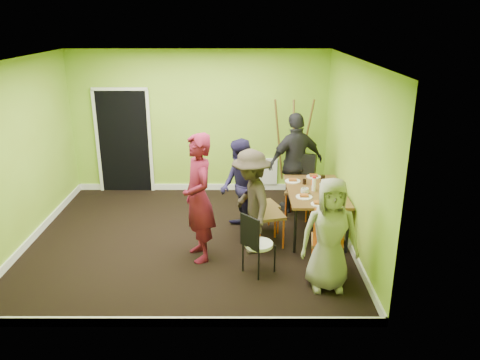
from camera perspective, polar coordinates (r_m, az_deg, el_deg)
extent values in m
plane|color=black|center=(7.60, -6.10, -7.12)|extent=(5.00, 5.00, 0.00)
cube|color=#89B02D|center=(9.26, -4.99, 7.00)|extent=(5.00, 0.04, 2.80)
cube|color=#89B02D|center=(4.99, -9.30, -4.29)|extent=(5.00, 0.04, 2.80)
cube|color=#89B02D|center=(7.78, -25.14, 2.79)|extent=(0.04, 4.50, 2.80)
cube|color=#89B02D|center=(7.24, 13.59, 2.98)|extent=(0.04, 4.50, 2.80)
cube|color=white|center=(6.83, -6.96, 14.39)|extent=(5.00, 4.50, 0.04)
cube|color=black|center=(9.56, -13.95, 4.56)|extent=(1.00, 0.05, 2.04)
cube|color=white|center=(9.47, 3.04, 1.06)|extent=(0.50, 0.04, 0.55)
cylinder|color=black|center=(7.04, 6.74, -6.20)|extent=(0.04, 0.04, 0.71)
cylinder|color=black|center=(7.17, 12.97, -6.09)|extent=(0.04, 0.04, 0.71)
cylinder|color=black|center=(8.30, 5.69, -2.07)|extent=(0.04, 0.04, 0.71)
cylinder|color=black|center=(8.41, 10.99, -2.05)|extent=(0.04, 0.04, 0.71)
cube|color=brown|center=(7.57, 9.21, -1.34)|extent=(0.90, 1.50, 0.04)
cylinder|color=orange|center=(7.81, 1.22, -4.38)|extent=(0.03, 0.03, 0.46)
cylinder|color=orange|center=(7.51, 2.25, -5.38)|extent=(0.03, 0.03, 0.46)
cylinder|color=orange|center=(7.94, 3.55, -4.00)|extent=(0.03, 0.03, 0.46)
cylinder|color=orange|center=(7.65, 4.66, -4.96)|extent=(0.03, 0.03, 0.46)
cube|color=brown|center=(7.63, 2.95, -3.08)|extent=(0.53, 0.53, 0.04)
cube|color=orange|center=(7.46, 1.62, -1.33)|extent=(0.17, 0.38, 0.51)
cylinder|color=orange|center=(7.40, 1.49, -5.61)|extent=(0.03, 0.03, 0.51)
cylinder|color=orange|center=(7.07, 2.38, -6.88)|extent=(0.03, 0.03, 0.51)
cylinder|color=orange|center=(7.51, 4.30, -5.27)|extent=(0.03, 0.03, 0.51)
cylinder|color=orange|center=(7.18, 5.31, -6.50)|extent=(0.03, 0.03, 0.51)
cube|color=brown|center=(7.18, 3.41, -4.23)|extent=(0.55, 0.55, 0.04)
cube|color=orange|center=(7.00, 1.80, -2.15)|extent=(0.15, 0.42, 0.56)
cylinder|color=orange|center=(8.45, 8.61, -2.61)|extent=(0.03, 0.03, 0.48)
cylinder|color=orange|center=(8.52, 6.20, -2.32)|extent=(0.03, 0.03, 0.48)
cylinder|color=orange|center=(8.12, 8.11, -3.53)|extent=(0.03, 0.03, 0.48)
cylinder|color=orange|center=(8.19, 5.61, -3.22)|extent=(0.03, 0.03, 0.48)
cube|color=brown|center=(8.23, 7.20, -1.36)|extent=(0.55, 0.55, 0.04)
cube|color=orange|center=(8.32, 7.59, 0.99)|extent=(0.40, 0.17, 0.54)
cylinder|color=orange|center=(6.49, 8.89, -9.84)|extent=(0.03, 0.03, 0.48)
cylinder|color=orange|center=(6.51, 12.10, -9.95)|extent=(0.03, 0.03, 0.48)
cylinder|color=orange|center=(6.80, 8.86, -8.37)|extent=(0.03, 0.03, 0.48)
cylinder|color=orange|center=(6.82, 11.90, -8.48)|extent=(0.03, 0.03, 0.48)
cube|color=brown|center=(6.54, 10.56, -7.32)|extent=(0.47, 0.47, 0.04)
cube|color=orange|center=(6.24, 10.80, -5.80)|extent=(0.40, 0.08, 0.53)
cylinder|color=black|center=(6.57, 0.35, -9.49)|extent=(0.02, 0.02, 0.41)
cylinder|color=black|center=(6.38, 2.28, -10.48)|extent=(0.02, 0.02, 0.41)
cylinder|color=black|center=(6.76, 2.32, -8.62)|extent=(0.02, 0.02, 0.41)
cylinder|color=black|center=(6.57, 4.25, -9.55)|extent=(0.02, 0.02, 0.41)
cylinder|color=white|center=(6.47, 2.33, -7.85)|extent=(0.39, 0.39, 0.05)
cube|color=black|center=(6.25, 1.21, -6.41)|extent=(0.25, 0.28, 0.46)
cylinder|color=brown|center=(9.23, 4.79, 4.11)|extent=(0.28, 0.45, 1.92)
cylinder|color=brown|center=(9.28, 7.84, 4.08)|extent=(0.28, 0.45, 1.92)
cylinder|color=brown|center=(8.98, 6.51, 3.62)|extent=(0.04, 0.44, 1.87)
cube|color=brown|center=(9.21, 6.35, 3.67)|extent=(0.52, 0.04, 0.04)
cylinder|color=white|center=(7.90, 6.43, -0.13)|extent=(0.26, 0.26, 0.01)
cylinder|color=white|center=(7.23, 7.82, -2.06)|extent=(0.25, 0.25, 0.01)
cylinder|color=white|center=(8.16, 8.95, 0.40)|extent=(0.25, 0.25, 0.01)
cylinder|color=white|center=(6.99, 9.50, -2.92)|extent=(0.22, 0.22, 0.01)
cylinder|color=white|center=(7.72, 11.36, -0.86)|extent=(0.22, 0.22, 0.01)
cylinder|color=white|center=(7.40, 11.33, -1.77)|extent=(0.24, 0.24, 0.01)
cylinder|color=white|center=(7.49, 9.00, -0.53)|extent=(0.06, 0.06, 0.21)
cylinder|color=#1A2EC7|center=(7.25, 11.62, -1.45)|extent=(0.08, 0.08, 0.20)
cylinder|color=orange|center=(7.78, 8.77, -0.30)|extent=(0.03, 0.03, 0.07)
cylinder|color=black|center=(7.78, 7.86, -0.19)|extent=(0.06, 0.06, 0.09)
cylinder|color=black|center=(8.00, 10.07, 0.26)|extent=(0.07, 0.07, 0.09)
cylinder|color=black|center=(7.09, 11.34, -2.33)|extent=(0.06, 0.06, 0.10)
imported|color=white|center=(7.33, 7.90, -1.38)|extent=(0.13, 0.13, 0.10)
imported|color=white|center=(7.60, 10.00, -0.78)|extent=(0.10, 0.10, 0.09)
imported|color=maroon|center=(6.66, -5.08, -2.20)|extent=(0.67, 0.80, 1.88)
imported|color=#1A1637|center=(7.47, 0.03, -0.93)|extent=(0.81, 0.91, 1.57)
imported|color=#302820|center=(6.90, 1.35, -2.65)|extent=(0.85, 1.14, 1.58)
imported|color=black|center=(8.38, 6.81, 2.07)|extent=(1.15, 0.82, 1.80)
imported|color=gray|center=(6.08, 10.89, -6.56)|extent=(0.74, 0.49, 1.51)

